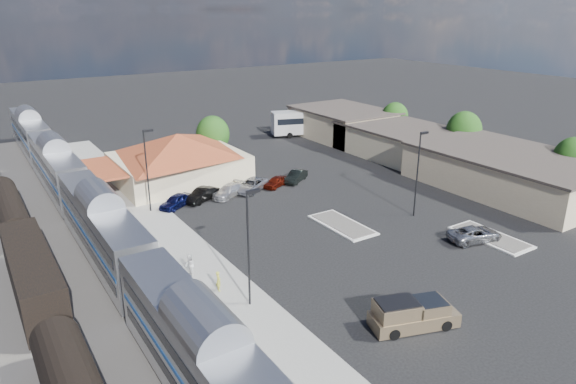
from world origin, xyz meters
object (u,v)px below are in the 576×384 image
station_depot (178,158)px  pickup_truck (414,314)px  suv (475,234)px  coach_bus (310,121)px

station_depot → pickup_truck: bearing=-87.4°
suv → coach_bus: (11.87, 43.59, 1.74)m
pickup_truck → suv: 16.41m
station_depot → suv: (16.69, -31.59, -2.42)m
pickup_truck → suv: size_ratio=1.24×
station_depot → coach_bus: size_ratio=1.36×
pickup_truck → station_depot: bearing=20.6°
station_depot → coach_bus: 30.99m
station_depot → pickup_truck: size_ratio=2.88×
pickup_truck → coach_bus: (26.83, 50.33, 1.47)m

